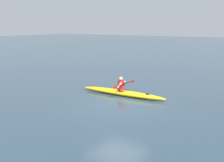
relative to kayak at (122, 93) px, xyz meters
The scene contains 3 objects.
ground_plane 1.91m from the kayak, 116.80° to the left, with size 160.00×160.00×0.00m, color #283D4C.
kayak is the anchor object (origin of this frame).
kayaker 0.47m from the kayak, ahead, with size 0.41×2.32×0.73m.
Camera 1 is at (-7.15, 10.95, 3.78)m, focal length 45.37 mm.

